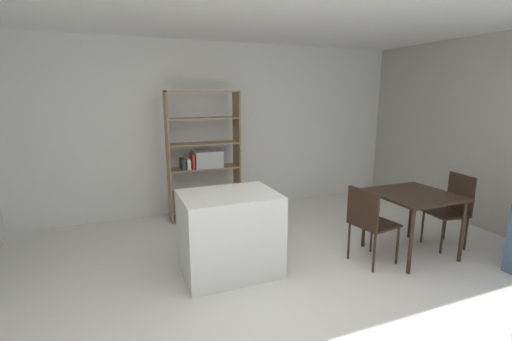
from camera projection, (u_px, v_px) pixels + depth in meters
The scene contains 7 objects.
ground_plane at pixel (285, 299), 3.45m from camera, with size 9.92×9.92×0.00m, color silver.
back_partition at pixel (206, 129), 5.87m from camera, with size 7.20×0.06×2.79m, color white.
kitchen_island at pixel (229, 233), 3.89m from camera, with size 1.03×0.78×0.91m, color silver.
open_bookshelf at pixel (203, 159), 5.58m from camera, with size 1.13×0.34×2.01m.
dining_table at pixel (413, 200), 4.29m from camera, with size 0.91×0.90×0.78m.
dining_chair_window_side at pixel (453, 205), 4.55m from camera, with size 0.47×0.46×0.96m.
dining_chair_island_side at pixel (369, 219), 4.06m from camera, with size 0.51×0.51×0.92m.
Camera 1 is at (-1.42, -2.77, 1.96)m, focal length 24.74 mm.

